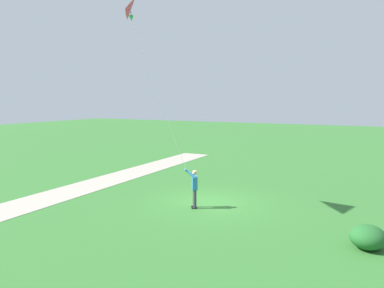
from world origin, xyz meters
The scene contains 5 objects.
ground_plane centered at (0.00, 0.00, 0.00)m, with size 120.00×120.00×0.00m, color #33702D.
walkway_path centered at (7.47, 2.00, 0.01)m, with size 2.40×32.00×0.02m, color #ADA393.
person_kite_flyer centered at (0.23, 1.09, 1.05)m, with size 0.62×0.55×1.83m.
flying_kite centered at (2.29, 2.47, 8.63)m, with size 2.38×1.93×7.38m.
lakeside_shrub centered at (-6.96, 2.61, 0.39)m, with size 1.16×1.21×0.79m, color #236028.
Camera 1 is at (-7.29, 15.75, 4.88)m, focal length 35.02 mm.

